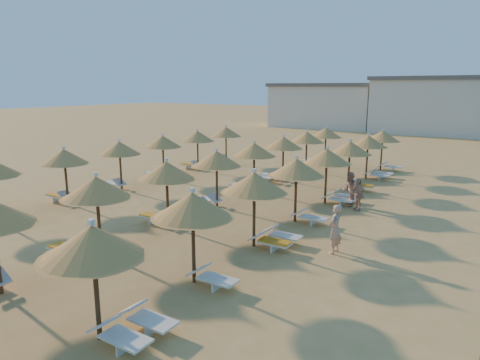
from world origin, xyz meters
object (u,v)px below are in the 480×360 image
Objects in this scene: beachgoer_b at (350,189)px; beachgoer_a at (335,229)px; beachgoer_c at (358,194)px; parasol_row_east at (277,175)px; parasol_row_west at (193,165)px.

beachgoer_a is at bearing -13.65° from beachgoer_b.
beachgoer_c is at bearing 21.35° from beachgoer_b.
parasol_row_east is at bearing -39.84° from beachgoer_b.
beachgoer_b is (1.23, 5.66, -1.57)m from parasol_row_east.
parasol_row_west reaches higher than beachgoer_a.
parasol_row_west is at bearing -72.10° from beachgoer_b.
beachgoer_c is at bearing 70.40° from parasol_row_east.
beachgoer_c is at bearing 39.80° from parasol_row_west.
parasol_row_west is 8.10m from beachgoer_b.
beachgoer_a is 6.70m from beachgoer_b.
parasol_row_east and parasol_row_west have the same top height.
parasol_row_west is 20.18× the size of beachgoer_b.
parasol_row_east is at bearing -66.90° from beachgoer_c.
parasol_row_east is at bearing 0.00° from parasol_row_west.
parasol_row_east is 5.70m from beachgoer_c.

